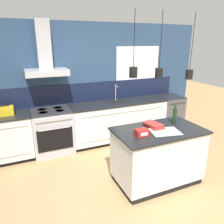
{
  "coord_description": "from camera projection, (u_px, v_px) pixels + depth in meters",
  "views": [
    {
      "loc": [
        -1.42,
        -2.58,
        2.2
      ],
      "look_at": [
        0.01,
        0.68,
        1.05
      ],
      "focal_mm": 35.0,
      "sensor_mm": 36.0,
      "label": 1
    }
  ],
  "objects": [
    {
      "name": "ground_plane",
      "position": [
        129.0,
        187.0,
        3.47
      ],
      "size": [
        16.0,
        16.0,
        0.0
      ],
      "primitive_type": "plane",
      "color": "tan",
      "rests_on": "ground"
    },
    {
      "name": "wall_back",
      "position": [
        85.0,
        82.0,
        4.77
      ],
      "size": [
        5.6,
        2.13,
        2.6
      ],
      "color": "navy",
      "rests_on": "ground_plane"
    },
    {
      "name": "counter_run_left",
      "position": [
        2.0,
        139.0,
        4.11
      ],
      "size": [
        1.11,
        0.64,
        0.91
      ],
      "color": "black",
      "rests_on": "ground_plane"
    },
    {
      "name": "counter_run_sink",
      "position": [
        119.0,
        121.0,
        5.04
      ],
      "size": [
        2.22,
        0.64,
        1.27
      ],
      "color": "black",
      "rests_on": "ground_plane"
    },
    {
      "name": "oven_range",
      "position": [
        53.0,
        131.0,
        4.46
      ],
      "size": [
        0.78,
        0.66,
        0.91
      ],
      "color": "#B5B5BA",
      "rests_on": "ground_plane"
    },
    {
      "name": "dishwasher",
      "position": [
        168.0,
        113.0,
        5.57
      ],
      "size": [
        0.58,
        0.65,
        0.91
      ],
      "color": "#4C4C51",
      "rests_on": "ground_plane"
    },
    {
      "name": "kitchen_island",
      "position": [
        157.0,
        156.0,
        3.5
      ],
      "size": [
        1.38,
        0.81,
        0.91
      ],
      "color": "black",
      "rests_on": "ground_plane"
    },
    {
      "name": "bottle_on_island",
      "position": [
        175.0,
        116.0,
        3.57
      ],
      "size": [
        0.07,
        0.07,
        0.32
      ],
      "color": "#193319",
      "rests_on": "kitchen_island"
    },
    {
      "name": "book_stack",
      "position": [
        153.0,
        125.0,
        3.45
      ],
      "size": [
        0.24,
        0.34,
        0.07
      ],
      "color": "#B2332D",
      "rests_on": "kitchen_island"
    },
    {
      "name": "red_supply_box",
      "position": [
        142.0,
        133.0,
        3.12
      ],
      "size": [
        0.19,
        0.14,
        0.1
      ],
      "color": "red",
      "rests_on": "kitchen_island"
    },
    {
      "name": "paper_pile",
      "position": [
        165.0,
        132.0,
        3.28
      ],
      "size": [
        0.49,
        0.41,
        0.01
      ],
      "color": "silver",
      "rests_on": "kitchen_island"
    },
    {
      "name": "yellow_toolbox",
      "position": [
        4.0,
        111.0,
        3.98
      ],
      "size": [
        0.34,
        0.18,
        0.19
      ],
      "color": "gold",
      "rests_on": "counter_run_left"
    }
  ]
}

